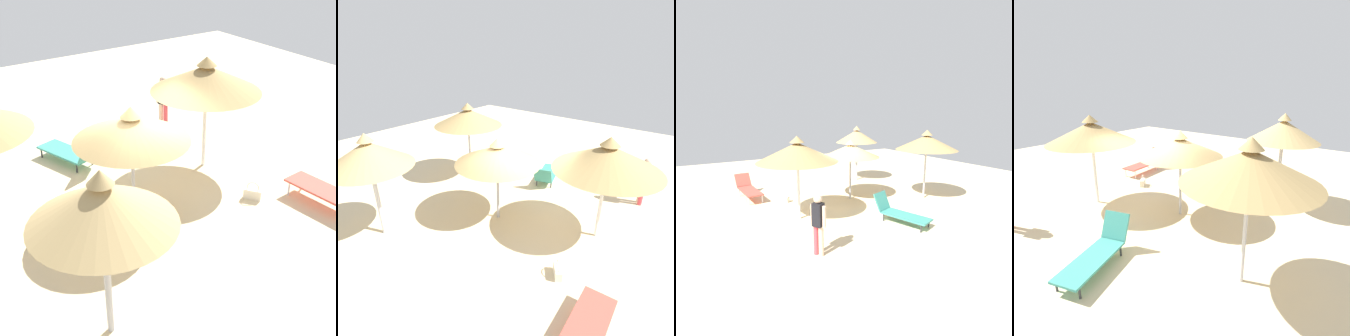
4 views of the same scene
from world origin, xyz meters
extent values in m
cube|color=beige|center=(0.00, 0.00, -0.05)|extent=(24.00, 24.00, 0.10)
cylinder|color=#B2B2B7|center=(-0.35, 0.62, 1.04)|extent=(0.07, 0.07, 2.08)
cone|color=tan|center=(-0.35, 0.62, 2.03)|extent=(2.38, 2.38, 0.51)
cone|color=tan|center=(-0.35, 0.62, 2.39)|extent=(0.43, 0.43, 0.22)
cylinder|color=#B2B2B7|center=(-2.90, 2.60, 1.22)|extent=(0.11, 0.11, 2.45)
cone|color=tan|center=(-2.90, 2.60, 2.34)|extent=(2.15, 2.15, 0.65)
cone|color=tan|center=(-2.90, 2.60, 2.77)|extent=(0.39, 0.39, 0.22)
cylinder|color=white|center=(0.63, -2.04, 1.19)|extent=(0.09, 0.09, 2.38)
cone|color=tan|center=(0.63, -2.04, 2.30)|extent=(2.67, 2.67, 0.64)
cone|color=tan|center=(0.63, -2.04, 2.72)|extent=(0.48, 0.48, 0.22)
cylinder|color=#B2B2B7|center=(1.18, 3.32, 1.25)|extent=(0.08, 0.08, 2.49)
cone|color=tan|center=(1.18, 3.32, 2.36)|extent=(2.47, 2.47, 0.60)
cone|color=tan|center=(1.18, 3.32, 2.76)|extent=(0.45, 0.45, 0.22)
cube|color=#CC4C3F|center=(-2.36, -3.03, 0.36)|extent=(1.74, 0.76, 0.05)
cylinder|color=silver|center=(-1.67, -2.72, 0.17)|extent=(0.04, 0.04, 0.34)
cylinder|color=silver|center=(-1.63, -3.24, 0.17)|extent=(0.04, 0.04, 0.34)
cube|color=teal|center=(2.81, 0.76, 0.27)|extent=(1.72, 1.08, 0.05)
cylinder|color=#2D2D33|center=(3.38, 1.22, 0.12)|extent=(0.04, 0.04, 0.25)
cylinder|color=#2D2D33|center=(3.54, 0.71, 0.12)|extent=(0.04, 0.04, 0.25)
cylinder|color=#2D2D33|center=(2.09, 0.81, 0.12)|extent=(0.04, 0.04, 0.25)
cylinder|color=#2D2D33|center=(2.25, 0.31, 0.12)|extent=(0.04, 0.04, 0.25)
cube|color=teal|center=(1.92, 0.48, 0.58)|extent=(0.48, 0.70, 0.58)
cylinder|color=beige|center=(3.19, -2.46, 0.40)|extent=(0.13, 0.13, 0.79)
cylinder|color=#D83F4C|center=(3.06, -2.54, 0.40)|extent=(0.13, 0.13, 0.79)
cube|color=black|center=(3.13, -2.50, 1.09)|extent=(0.33, 0.32, 0.59)
sphere|color=beige|center=(3.13, -2.50, 1.49)|extent=(0.21, 0.21, 0.21)
cylinder|color=beige|center=(3.28, -2.41, 1.06)|extent=(0.09, 0.09, 0.55)
cylinder|color=beige|center=(2.97, -2.58, 1.06)|extent=(0.09, 0.09, 0.55)
cube|color=beige|center=(-1.30, -1.93, 0.12)|extent=(0.41, 0.36, 0.24)
torus|color=beige|center=(-1.30, -1.93, 0.29)|extent=(0.24, 0.18, 0.28)
camera|label=1|loc=(-7.99, 5.04, 5.93)|focal=52.36mm
camera|label=2|loc=(-5.68, -3.93, 4.79)|focal=29.44mm
camera|label=3|loc=(8.81, -5.14, 3.56)|focal=28.65mm
camera|label=4|loc=(5.37, 5.05, 3.71)|focal=28.70mm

